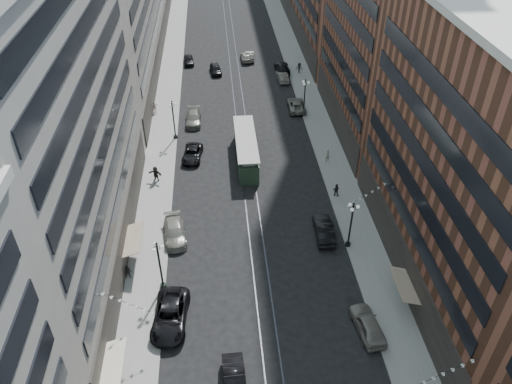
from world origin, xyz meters
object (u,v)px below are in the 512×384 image
object	(u,v)px
car_4	(368,324)
car_13	(216,69)
streetcar	(246,150)
car_8	(193,118)
lamppost_se_far	(351,223)
car_extra_2	(282,77)
lamppost_sw_mid	(173,118)
car_12	(282,68)
pedestrian_7	(336,190)
car_extra_1	(175,232)
car_11	(296,105)
car_2	(170,316)
car_9	(189,60)
car_14	(250,56)
pedestrian_8	(327,156)
pedestrian_5	(156,174)
lamppost_sw_far	(160,264)
car_extra_0	(246,57)
pedestrian_9	(299,68)
car_10	(324,230)
car_7	(192,154)
lamppost_se_mid	(305,96)
pedestrian_2	(128,272)
pedestrian_6	(155,107)
car_5	(235,382)

from	to	relation	value
car_4	car_13	xyz separation A→B (m)	(-11.68, 54.60, -0.09)
streetcar	car_8	bearing A→B (deg)	123.67
lamppost_se_far	car_extra_2	distance (m)	40.25
lamppost_sw_mid	car_12	xyz separation A→B (m)	(17.25, 20.56, -2.28)
pedestrian_7	car_extra_1	distance (m)	18.95
pedestrian_7	car_11	bearing A→B (deg)	-68.37
car_extra_1	car_extra_2	distance (m)	40.59
car_2	lamppost_se_far	bearing A→B (deg)	29.73
car_9	car_14	bearing A→B (deg)	0.41
car_4	pedestrian_8	xyz separation A→B (m)	(1.74, 25.86, 0.19)
pedestrian_5	pedestrian_7	world-z (taller)	pedestrian_5
car_12	car_13	size ratio (longest dim) A/B	1.32
lamppost_sw_far	car_extra_0	distance (m)	54.50
car_14	car_extra_1	world-z (taller)	car_extra_1
car_13	pedestrian_9	distance (m)	14.21
car_10	car_extra_2	world-z (taller)	car_10
car_10	pedestrian_8	distance (m)	13.97
streetcar	car_7	xyz separation A→B (m)	(-6.81, 0.88, -0.79)
lamppost_se_mid	pedestrian_2	world-z (taller)	lamppost_se_mid
lamppost_se_mid	streetcar	size ratio (longest dim) A/B	0.48
car_10	pedestrian_6	xyz separation A→B (m)	(-19.55, 28.64, 0.22)
streetcar	car_2	xyz separation A→B (m)	(-8.28, -25.05, -0.62)
car_5	pedestrian_2	world-z (taller)	pedestrian_2
car_14	pedestrian_7	bearing A→B (deg)	101.54
pedestrian_6	car_4	bearing A→B (deg)	94.76
car_12	car_13	distance (m)	11.35
car_9	car_10	size ratio (longest dim) A/B	0.82
lamppost_se_far	lamppost_se_mid	size ratio (longest dim) A/B	1.00
car_8	pedestrian_7	bearing A→B (deg)	-47.99
car_4	car_extra_1	xyz separation A→B (m)	(-16.79, 13.27, -0.07)
car_10	car_7	bearing A→B (deg)	-47.01
streetcar	pedestrian_5	xyz separation A→B (m)	(-11.06, -3.83, -0.37)
lamppost_se_mid	car_12	world-z (taller)	lamppost_se_mid
car_5	car_8	xyz separation A→B (m)	(-3.71, 41.96, -0.04)
lamppost_se_far	car_13	distance (m)	45.99
car_5	pedestrian_7	size ratio (longest dim) A/B	3.03
car_extra_2	lamppost_sw_far	bearing A→B (deg)	65.73
car_4	pedestrian_6	xyz separation A→B (m)	(-20.89, 40.88, 0.23)
pedestrian_6	car_12	bearing A→B (deg)	-169.81
lamppost_sw_mid	lamppost_sw_far	bearing A→B (deg)	-90.00
car_4	car_14	xyz separation A→B (m)	(-5.41, 60.04, -0.11)
lamppost_sw_mid	pedestrian_7	size ratio (longest dim) A/B	3.48
car_4	car_extra_2	world-z (taller)	car_4
car_11	car_extra_1	distance (m)	31.87
lamppost_sw_far	car_8	size ratio (longest dim) A/B	1.07
lamppost_sw_far	lamppost_sw_mid	bearing A→B (deg)	90.00
lamppost_sw_mid	car_extra_1	xyz separation A→B (m)	(0.80, -20.13, -2.34)
streetcar	car_13	world-z (taller)	streetcar
pedestrian_9	car_extra_0	size ratio (longest dim) A/B	0.41
streetcar	car_10	bearing A→B (deg)	-65.04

